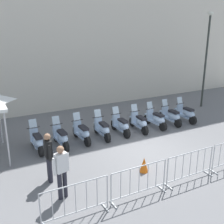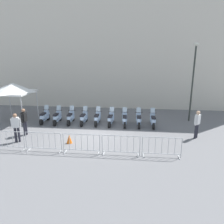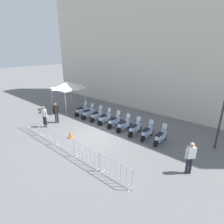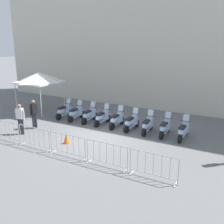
{
  "view_description": "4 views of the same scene",
  "coord_description": "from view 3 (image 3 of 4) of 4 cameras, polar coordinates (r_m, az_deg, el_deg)",
  "views": [
    {
      "loc": [
        -6.05,
        -8.67,
        5.09
      ],
      "look_at": [
        -0.44,
        2.29,
        1.14
      ],
      "focal_mm": 44.22,
      "sensor_mm": 36.0,
      "label": 1
    },
    {
      "loc": [
        2.81,
        -12.41,
        5.01
      ],
      "look_at": [
        1.03,
        2.41,
        0.92
      ],
      "focal_mm": 34.12,
      "sensor_mm": 36.0,
      "label": 2
    },
    {
      "loc": [
        8.59,
        -7.7,
        5.85
      ],
      "look_at": [
        -0.2,
        2.1,
        1.23
      ],
      "focal_mm": 28.56,
      "sensor_mm": 36.0,
      "label": 3
    },
    {
      "loc": [
        7.17,
        -10.98,
        5.15
      ],
      "look_at": [
        -0.01,
        1.57,
        1.09
      ],
      "focal_mm": 41.85,
      "sensor_mm": 36.0,
      "label": 4
    }
  ],
  "objects": [
    {
      "name": "canopy_tent",
      "position": [
        18.42,
        -14.01,
        8.36
      ],
      "size": [
        2.64,
        2.64,
        2.91
      ],
      "color": "silver",
      "rests_on": "ground"
    },
    {
      "name": "barrier_segment_0",
      "position": [
        14.62,
        -24.19,
        -3.81
      ],
      "size": [
        1.95,
        0.46,
        1.07
      ],
      "color": "#B2B5B7",
      "rests_on": "ground"
    },
    {
      "name": "barrier_segment_1",
      "position": [
        12.92,
        -20.26,
        -6.29
      ],
      "size": [
        1.95,
        0.46,
        1.07
      ],
      "color": "#B2B5B7",
      "rests_on": "ground"
    },
    {
      "name": "barrier_segment_3",
      "position": [
        9.89,
        -8.26,
        -13.45
      ],
      "size": [
        1.95,
        0.46,
        1.07
      ],
      "color": "#B2B5B7",
      "rests_on": "ground"
    },
    {
      "name": "motorcycle_6",
      "position": [
        12.98,
        7.2,
        -5.36
      ],
      "size": [
        0.56,
        1.73,
        1.24
      ],
      "color": "black",
      "rests_on": "ground"
    },
    {
      "name": "building_facade",
      "position": [
        18.29,
        14.48,
        21.75
      ],
      "size": [
        28.03,
        2.77,
        13.59
      ],
      "primitive_type": "cube",
      "rotation": [
        0.0,
        0.0,
        0.01
      ],
      "color": "beige",
      "rests_on": "ground"
    },
    {
      "name": "motorcycle_8",
      "position": [
        12.12,
        15.14,
        -7.8
      ],
      "size": [
        0.56,
        1.72,
        1.24
      ],
      "color": "black",
      "rests_on": "ground"
    },
    {
      "name": "barrier_segment_2",
      "position": [
        11.32,
        -15.12,
        -9.44
      ],
      "size": [
        1.95,
        0.46,
        1.07
      ],
      "color": "#B2B5B7",
      "rests_on": "ground"
    },
    {
      "name": "motorcycle_2",
      "position": [
        15.43,
        -5.01,
        -1.19
      ],
      "size": [
        0.56,
        1.73,
        1.24
      ],
      "color": "black",
      "rests_on": "ground"
    },
    {
      "name": "motorcycle_4",
      "position": [
        14.14,
        0.62,
        -3.07
      ],
      "size": [
        0.56,
        1.72,
        1.24
      ],
      "color": "black",
      "rests_on": "ground"
    },
    {
      "name": "motorcycle_7",
      "position": [
        12.54,
        11.08,
        -6.52
      ],
      "size": [
        0.56,
        1.72,
        1.24
      ],
      "color": "black",
      "rests_on": "ground"
    },
    {
      "name": "traffic_cone",
      "position": [
        12.79,
        -13.21,
        -7.04
      ],
      "size": [
        0.32,
        0.32,
        0.55
      ],
      "primitive_type": "cone",
      "color": "orange",
      "rests_on": "ground"
    },
    {
      "name": "motorcycle_5",
      "position": [
        13.52,
        3.65,
        -4.21
      ],
      "size": [
        0.56,
        1.72,
        1.24
      ],
      "color": "black",
      "rests_on": "ground"
    },
    {
      "name": "ground_plane",
      "position": [
        12.93,
        -5.59,
        -7.64
      ],
      "size": [
        120.0,
        120.0,
        0.0
      ],
      "primitive_type": "plane",
      "color": "slate"
    },
    {
      "name": "motorcycle_0",
      "position": [
        16.85,
        -9.81,
        0.38
      ],
      "size": [
        0.56,
        1.72,
        1.24
      ],
      "color": "black",
      "rests_on": "ground"
    },
    {
      "name": "officer_mid_plaza",
      "position": [
        9.63,
        23.79,
        -12.86
      ],
      "size": [
        0.4,
        0.45,
        1.73
      ],
      "color": "#23232D",
      "rests_on": "ground"
    },
    {
      "name": "officer_by_barriers",
      "position": [
        15.48,
        -17.45,
        0.09
      ],
      "size": [
        0.23,
        0.55,
        1.73
      ],
      "color": "#23232D",
      "rests_on": "ground"
    },
    {
      "name": "motorcycle_1",
      "position": [
        16.08,
        -7.69,
        -0.43
      ],
      "size": [
        0.56,
        1.72,
        1.24
      ],
      "color": "black",
      "rests_on": "ground"
    },
    {
      "name": "barrier_segment_4",
      "position": [
        8.7,
        1.05,
        -18.38
      ],
      "size": [
        1.95,
        0.46,
        1.07
      ],
      "color": "#B2B5B7",
      "rests_on": "ground"
    },
    {
      "name": "motorcycle_3",
      "position": [
        14.75,
        -2.41,
        -2.12
      ],
      "size": [
        0.56,
        1.72,
        1.24
      ],
      "color": "black",
      "rests_on": "ground"
    },
    {
      "name": "officer_near_row_end",
      "position": [
        14.9,
        -20.87,
        -1.04
      ],
      "size": [
        0.53,
        0.31,
        1.73
      ],
      "color": "#23232D",
      "rests_on": "ground"
    }
  ]
}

